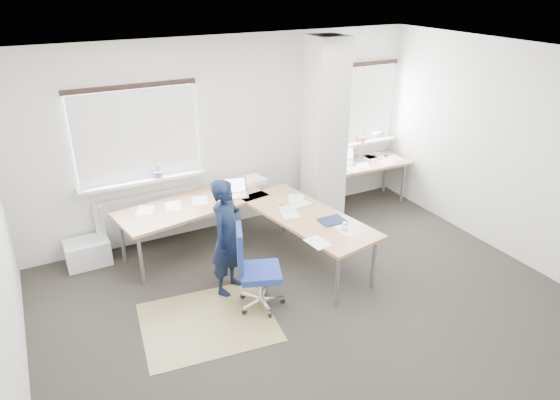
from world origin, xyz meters
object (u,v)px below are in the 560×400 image
desk_main (251,210)px  person (227,237)px  task_chair (257,285)px  desk_side (366,164)px

desk_main → person: 0.82m
task_chair → desk_main: bearing=88.8°
task_chair → person: bearing=129.4°
task_chair → person: person is taller
desk_side → task_chair: (-2.81, -1.79, -0.40)m
desk_main → task_chair: bearing=-121.5°
person → desk_side: bearing=-14.8°
desk_side → task_chair: bearing=-145.4°
desk_main → task_chair: size_ratio=2.74×
task_chair → person: (-0.16, 0.47, 0.44)m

